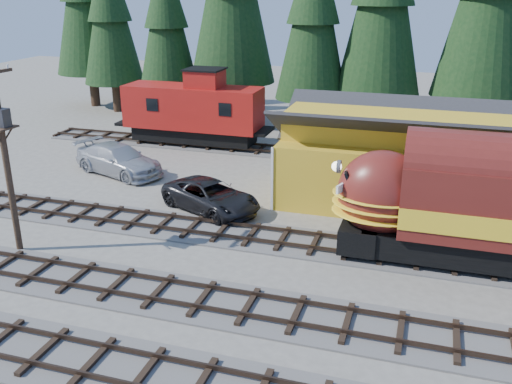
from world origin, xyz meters
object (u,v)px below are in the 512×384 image
(pickup_truck_a, at_px, (211,196))
(caboose, at_px, (194,111))
(pickup_truck_b, at_px, (119,160))
(depot, at_px, (399,150))
(utility_pole, at_px, (4,146))

(pickup_truck_a, bearing_deg, caboose, 53.53)
(pickup_truck_a, height_order, pickup_truck_b, pickup_truck_b)
(depot, xyz_separation_m, pickup_truck_b, (-16.70, 0.02, -2.06))
(caboose, bearing_deg, pickup_truck_b, -104.14)
(depot, distance_m, pickup_truck_b, 16.83)
(depot, distance_m, utility_pole, 18.91)
(depot, xyz_separation_m, pickup_truck_a, (-9.00, -3.96, -2.18))
(depot, xyz_separation_m, caboose, (-14.82, 7.50, -0.41))
(utility_pole, xyz_separation_m, pickup_truck_b, (-1.32, 10.86, -3.87))
(caboose, distance_m, utility_pole, 18.49)
(depot, height_order, pickup_truck_b, depot)
(depot, bearing_deg, pickup_truck_b, 179.94)
(pickup_truck_a, bearing_deg, depot, -39.60)
(depot, distance_m, pickup_truck_a, 10.07)
(utility_pole, relative_size, pickup_truck_b, 1.35)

